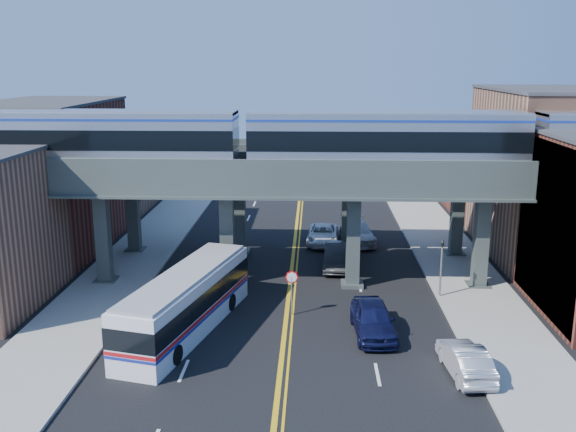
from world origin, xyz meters
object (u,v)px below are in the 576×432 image
Objects in this scene: transit_train at (386,139)px; stop_sign at (292,286)px; traffic_signal at (441,262)px; transit_bus at (186,303)px; car_lane_b at (338,256)px; car_parked_curb at (465,360)px; car_lane_d at (358,232)px; car_lane_c at (323,234)px; car_lane_a at (373,319)px.

transit_train is 19.64× the size of stop_sign.
traffic_signal reaches higher than transit_bus.
transit_bus is 13.95m from car_lane_b.
traffic_signal is 9.98m from car_parked_curb.
traffic_signal reaches higher than car_parked_curb.
car_lane_c is at bearing -179.15° from car_lane_d.
car_lane_a reaches higher than car_lane_b.
stop_sign is at bearing 146.12° from car_lane_a.
traffic_signal reaches higher than car_lane_c.
car_lane_c is at bearing -9.32° from transit_bus.
traffic_signal is 0.80× the size of car_lane_b.
transit_bus reaches higher than car_lane_c.
car_lane_c is at bearing 82.60° from stop_sign.
car_lane_c is (1.94, 14.92, -1.04)m from stop_sign.
traffic_signal is (8.90, 3.00, 0.54)m from stop_sign.
car_parked_curb is (2.67, -11.83, -8.71)m from transit_train.
transit_train reaches higher than car_lane_d.
transit_bus is (-11.06, -7.40, -7.87)m from transit_train.
car_parked_curb is at bearing -51.95° from car_lane_a.
car_parked_curb is (8.20, -6.83, -1.02)m from stop_sign.
car_lane_d is (2.76, 0.39, 0.09)m from car_lane_c.
transit_train is at bearing -42.21° from transit_bus.
transit_bus is (-14.43, -5.40, -0.72)m from traffic_signal.
car_lane_a is at bearing -129.32° from traffic_signal.
car_lane_d is at bearing 78.44° from car_lane_b.
car_lane_a reaches higher than car_lane_d.
transit_bus reaches higher than car_lane_a.
traffic_signal reaches higher than car_lane_a.
car_lane_a is 1.15× the size of car_parked_curb.
car_lane_a is 1.00× the size of car_lane_b.
car_lane_d is 22.41m from car_parked_curb.
transit_train is at bearing 149.33° from traffic_signal.
car_lane_c is 1.15× the size of car_parked_curb.
car_parked_curb is at bearing -39.79° from stop_sign.
car_lane_d is at bearing 108.85° from traffic_signal.
stop_sign reaches higher than car_parked_curb.
traffic_signal is 0.92× the size of car_parked_curb.
car_lane_a is at bearing -78.79° from car_lane_b.
transit_train is 15.46m from transit_bus.
car_lane_d is at bearing 85.20° from car_lane_a.
traffic_signal is 0.74× the size of car_lane_d.
car_parked_curb is (3.83, -4.29, -0.14)m from car_lane_a.
transit_train is at bearing 77.50° from car_lane_a.
traffic_signal is at bearing -39.75° from car_lane_b.
transit_train is 4.23× the size of transit_bus.
stop_sign is 0.47× the size of car_lane_d.
traffic_signal is at bearing -55.48° from transit_bus.
transit_train is at bearing 42.13° from stop_sign.
stop_sign is 15.08m from car_lane_c.
traffic_signal is at bearing -30.67° from transit_train.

